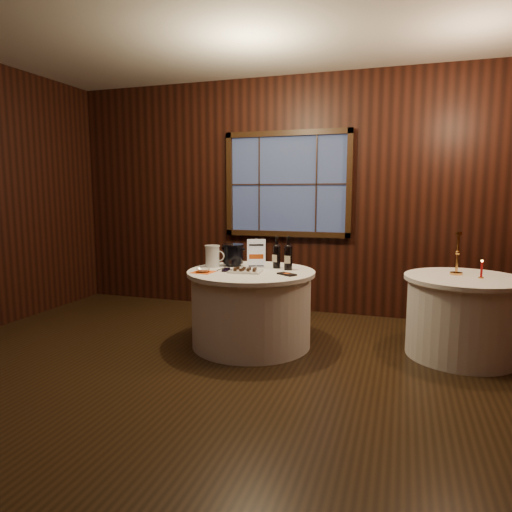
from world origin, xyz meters
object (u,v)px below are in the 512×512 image
(glass_pitcher, at_px, (213,256))
(red_candle, at_px, (481,271))
(ice_bucket, at_px, (233,254))
(chocolate_box, at_px, (287,274))
(main_table, at_px, (251,308))
(port_bottle_right, at_px, (288,255))
(side_table, at_px, (462,316))
(grape_bunch, at_px, (227,270))
(chocolate_plate, at_px, (245,271))
(sign_stand, at_px, (256,258))
(brass_candlestick, at_px, (457,259))
(cracker_bowl, at_px, (203,270))
(port_bottle_left, at_px, (277,254))

(glass_pitcher, xyz_separation_m, red_candle, (2.59, 0.16, -0.05))
(ice_bucket, height_order, chocolate_box, ice_bucket)
(main_table, relative_size, port_bottle_right, 3.73)
(side_table, distance_m, grape_bunch, 2.29)
(chocolate_plate, relative_size, grape_bunch, 1.94)
(port_bottle_right, bearing_deg, grape_bunch, -153.38)
(sign_stand, height_order, red_candle, sign_stand)
(chocolate_plate, xyz_separation_m, brass_candlestick, (1.96, 0.51, 0.13))
(ice_bucket, distance_m, chocolate_box, 0.77)
(cracker_bowl, distance_m, brass_candlestick, 2.44)
(ice_bucket, height_order, brass_candlestick, brass_candlestick)
(ice_bucket, relative_size, grape_bunch, 1.37)
(main_table, height_order, red_candle, red_candle)
(ice_bucket, bearing_deg, chocolate_box, -27.42)
(sign_stand, bearing_deg, brass_candlestick, -16.29)
(chocolate_box, relative_size, cracker_bowl, 1.38)
(ice_bucket, xyz_separation_m, glass_pitcher, (-0.18, -0.13, -0.01))
(side_table, bearing_deg, cracker_bowl, -167.50)
(side_table, xyz_separation_m, grape_bunch, (-2.21, -0.44, 0.40))
(chocolate_box, relative_size, brass_candlestick, 0.45)
(chocolate_box, xyz_separation_m, red_candle, (1.73, 0.38, 0.06))
(side_table, relative_size, glass_pitcher, 4.72)
(grape_bunch, bearing_deg, chocolate_box, 1.28)
(chocolate_box, bearing_deg, main_table, -164.69)
(grape_bunch, xyz_separation_m, cracker_bowl, (-0.21, -0.10, 0.00))
(port_bottle_right, relative_size, cracker_bowl, 2.54)
(port_bottle_right, height_order, cracker_bowl, port_bottle_right)
(main_table, height_order, side_table, same)
(side_table, bearing_deg, chocolate_plate, -168.40)
(port_bottle_left, relative_size, port_bottle_right, 0.96)
(sign_stand, relative_size, chocolate_plate, 0.94)
(side_table, distance_m, red_candle, 0.47)
(side_table, height_order, brass_candlestick, brass_candlestick)
(port_bottle_right, height_order, ice_bucket, port_bottle_right)
(ice_bucket, height_order, chocolate_plate, ice_bucket)
(ice_bucket, relative_size, chocolate_plate, 0.71)
(main_table, relative_size, cracker_bowl, 9.48)
(chocolate_box, bearing_deg, grape_bunch, -146.18)
(main_table, bearing_deg, red_candle, 6.82)
(chocolate_plate, distance_m, red_candle, 2.18)
(brass_candlestick, bearing_deg, grape_bunch, -166.02)
(chocolate_plate, distance_m, brass_candlestick, 2.03)
(chocolate_box, distance_m, grape_bunch, 0.61)
(side_table, height_order, ice_bucket, ice_bucket)
(port_bottle_left, xyz_separation_m, ice_bucket, (-0.48, 0.00, -0.02))
(sign_stand, height_order, port_bottle_left, port_bottle_left)
(cracker_bowl, bearing_deg, side_table, 12.50)
(port_bottle_left, relative_size, grape_bunch, 1.96)
(port_bottle_right, relative_size, chocolate_plate, 1.05)
(main_table, height_order, ice_bucket, ice_bucket)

